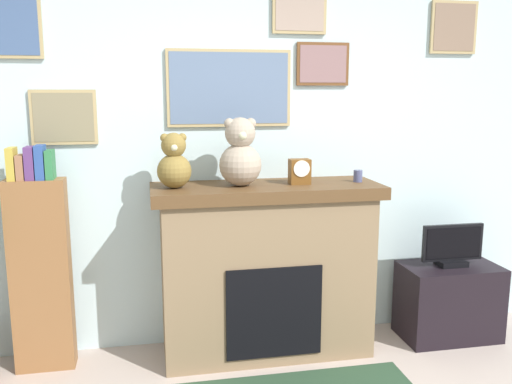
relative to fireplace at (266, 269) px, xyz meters
name	(u,v)px	position (x,y,z in m)	size (l,w,h in m)	color
back_wall	(252,158)	(-0.03, 0.31, 0.72)	(5.20, 0.15, 2.60)	silver
fireplace	(266,269)	(0.00, 0.00, 0.00)	(1.50, 0.56, 1.17)	#856B4D
bookshelf	(40,267)	(-1.45, 0.05, 0.09)	(0.36, 0.16, 1.45)	brown
tv_stand	(449,301)	(1.35, -0.05, -0.32)	(0.69, 0.40, 0.54)	black
television	(452,247)	(1.35, -0.05, 0.09)	(0.46, 0.14, 0.30)	black
candle_jar	(358,176)	(0.63, -0.02, 0.62)	(0.06, 0.06, 0.08)	#4C517A
mantel_clock	(300,171)	(0.22, -0.02, 0.66)	(0.13, 0.10, 0.16)	brown
teddy_bear_tan	(174,163)	(-0.60, -0.02, 0.74)	(0.22, 0.22, 0.35)	olive
teddy_bear_brown	(240,155)	(-0.18, -0.02, 0.78)	(0.27, 0.27, 0.44)	tan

